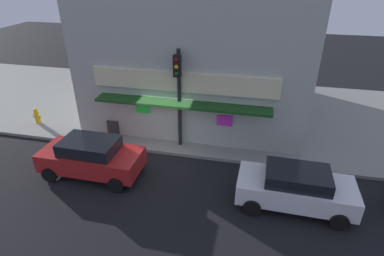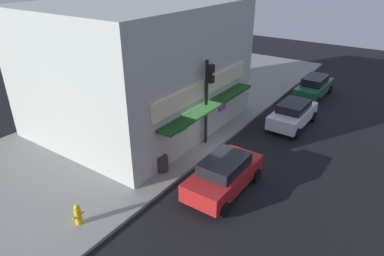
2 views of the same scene
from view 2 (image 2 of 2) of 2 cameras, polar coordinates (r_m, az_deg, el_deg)
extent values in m
plane|color=black|center=(18.27, 3.47, -4.36)|extent=(63.58, 63.58, 0.00)
cube|color=gray|center=(21.20, -9.20, 0.13)|extent=(42.38, 10.91, 0.16)
cube|color=#ADB2A8|center=(20.63, -9.13, 10.43)|extent=(11.38, 9.38, 7.25)
cube|color=beige|center=(17.94, 2.27, 6.88)|extent=(8.65, 0.16, 0.92)
cube|color=#194719|center=(18.11, 3.16, 3.86)|extent=(8.19, 0.90, 0.12)
cube|color=#19E53F|center=(16.99, -1.55, 0.17)|extent=(0.68, 0.08, 0.45)
cube|color=#E533CC|center=(20.18, 5.18, 3.74)|extent=(0.73, 0.08, 0.52)
cylinder|color=black|center=(18.05, 2.43, 4.19)|extent=(0.18, 0.18, 4.73)
cube|color=black|center=(17.36, 3.24, 9.18)|extent=(0.32, 0.28, 0.95)
sphere|color=maroon|center=(17.20, 3.69, 10.05)|extent=(0.18, 0.18, 0.18)
sphere|color=yellow|center=(17.29, 3.67, 9.09)|extent=(0.18, 0.18, 0.18)
sphere|color=#0F4C19|center=(17.38, 3.64, 8.15)|extent=(0.18, 0.18, 0.18)
cylinder|color=gold|center=(14.12, -18.75, -13.96)|extent=(0.27, 0.27, 0.69)
sphere|color=gold|center=(13.86, -19.01, -12.62)|extent=(0.23, 0.23, 0.23)
cylinder|color=gold|center=(14.02, -19.42, -14.23)|extent=(0.12, 0.10, 0.10)
cylinder|color=gold|center=(14.18, -18.14, -13.47)|extent=(0.12, 0.10, 0.10)
cylinder|color=#2D2D2D|center=(16.42, -5.09, -6.02)|extent=(0.60, 0.60, 0.79)
cylinder|color=brown|center=(18.39, -3.14, -2.13)|extent=(0.22, 0.22, 0.82)
cylinder|color=brown|center=(18.77, -3.14, -1.50)|extent=(0.22, 0.22, 0.82)
cube|color=#334C8C|center=(18.25, -3.19, 0.18)|extent=(0.44, 0.47, 0.62)
sphere|color=tan|center=(18.06, -3.23, 1.46)|extent=(0.22, 0.22, 0.22)
cylinder|color=#334C8C|center=(18.26, -2.48, 0.11)|extent=(0.14, 0.14, 0.56)
cylinder|color=#334C8C|center=(18.27, -3.89, 0.08)|extent=(0.14, 0.14, 0.56)
cylinder|color=#59595B|center=(17.69, -8.50, -4.38)|extent=(0.48, 0.48, 0.41)
sphere|color=#2D7A33|center=(17.44, -8.61, -2.91)|extent=(0.74, 0.74, 0.74)
cube|color=#1E6038|center=(27.45, 19.98, 6.38)|extent=(4.47, 1.79, 0.73)
cube|color=black|center=(27.25, 20.19, 7.65)|extent=(2.42, 1.48, 0.55)
cylinder|color=black|center=(29.20, 19.19, 6.89)|extent=(0.64, 0.23, 0.64)
cylinder|color=black|center=(28.81, 22.40, 6.10)|extent=(0.64, 0.23, 0.64)
cylinder|color=black|center=(26.38, 17.09, 5.18)|extent=(0.64, 0.23, 0.64)
cylinder|color=black|center=(25.95, 20.62, 4.30)|extent=(0.64, 0.23, 0.64)
cube|color=#AD1E1E|center=(15.20, 5.42, -8.23)|extent=(4.28, 1.88, 0.80)
cube|color=black|center=(14.83, 5.52, -6.11)|extent=(2.32, 1.57, 0.53)
cylinder|color=black|center=(16.88, 5.22, -5.98)|extent=(0.64, 0.23, 0.64)
cylinder|color=black|center=(16.21, 10.87, -7.90)|extent=(0.64, 0.23, 0.64)
cylinder|color=black|center=(14.81, -0.75, -11.05)|extent=(0.64, 0.23, 0.64)
cylinder|color=black|center=(14.04, 5.52, -13.62)|extent=(0.64, 0.23, 0.64)
cube|color=silver|center=(21.96, 16.73, 2.08)|extent=(4.25, 1.88, 0.77)
cube|color=black|center=(21.73, 16.94, 3.58)|extent=(2.31, 1.55, 0.48)
cylinder|color=black|center=(23.66, 15.86, 2.93)|extent=(0.64, 0.23, 0.64)
cylinder|color=black|center=(23.19, 19.94, 1.84)|extent=(0.64, 0.23, 0.64)
cylinder|color=black|center=(21.13, 12.94, 0.41)|extent=(0.64, 0.23, 0.64)
cylinder|color=black|center=(20.60, 17.45, -0.87)|extent=(0.64, 0.23, 0.64)
camera|label=1|loc=(18.17, 49.33, 13.97)|focal=29.33mm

